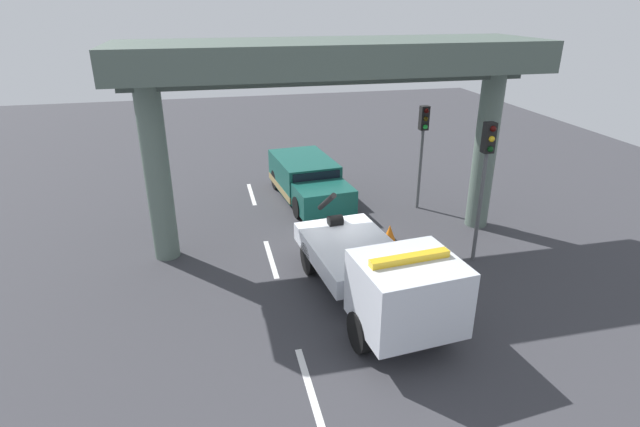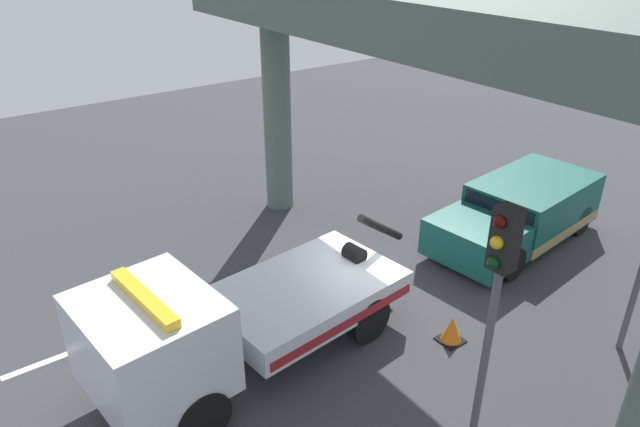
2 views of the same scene
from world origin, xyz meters
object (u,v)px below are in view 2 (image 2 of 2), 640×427
towed_van_green (520,213)px  traffic_cone_orange (452,330)px  traffic_light_far (496,288)px  tow_truck_white (224,322)px

towed_van_green → traffic_cone_orange: 5.05m
towed_van_green → traffic_cone_orange: towed_van_green is taller
towed_van_green → traffic_cone_orange: bearing=22.4°
traffic_light_far → traffic_cone_orange: traffic_light_far is taller
towed_van_green → traffic_light_far: bearing=31.7°
tow_truck_white → traffic_light_far: traffic_light_far is taller
tow_truck_white → towed_van_green: size_ratio=1.36×
tow_truck_white → traffic_cone_orange: (-4.12, 1.83, -0.93)m
traffic_light_far → traffic_cone_orange: (-1.91, -2.14, -2.97)m
traffic_light_far → tow_truck_white: bearing=-60.9°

